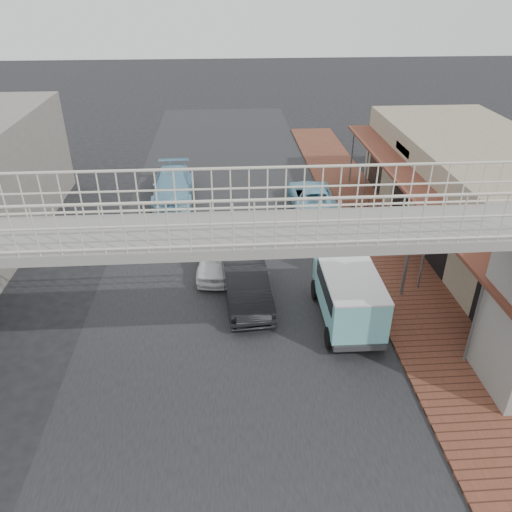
{
  "coord_description": "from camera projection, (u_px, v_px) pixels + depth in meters",
  "views": [
    {
      "loc": [
        -0.15,
        -14.09,
        10.26
      ],
      "look_at": [
        0.87,
        0.8,
        1.8
      ],
      "focal_mm": 35.0,
      "sensor_mm": 36.0,
      "label": 1
    }
  ],
  "objects": [
    {
      "name": "sidewalk",
      "position": [
        390.0,
        262.0,
        20.26
      ],
      "size": [
        3.0,
        40.0,
        0.1
      ],
      "primitive_type": "cube",
      "color": "brown",
      "rests_on": "ground"
    },
    {
      "name": "white_hatchback",
      "position": [
        218.0,
        255.0,
        19.57
      ],
      "size": [
        1.74,
        3.78,
        1.26
      ],
      "primitive_type": "imported",
      "rotation": [
        0.0,
        0.0,
        -0.07
      ],
      "color": "white",
      "rests_on": "ground"
    },
    {
      "name": "shophouse_row",
      "position": [
        496.0,
        205.0,
        20.42
      ],
      "size": [
        7.2,
        18.0,
        4.0
      ],
      "color": "gray",
      "rests_on": "ground"
    },
    {
      "name": "road_strip",
      "position": [
        233.0,
        313.0,
        17.29
      ],
      "size": [
        10.0,
        60.0,
        0.01
      ],
      "primitive_type": "cube",
      "color": "black",
      "rests_on": "ground"
    },
    {
      "name": "angkot_curb",
      "position": [
        312.0,
        196.0,
        24.75
      ],
      "size": [
        2.19,
        4.6,
        1.27
      ],
      "primitive_type": "imported",
      "rotation": [
        0.0,
        0.0,
        3.12
      ],
      "color": "#7ABAD4",
      "rests_on": "ground"
    },
    {
      "name": "ground",
      "position": [
        233.0,
        313.0,
        17.29
      ],
      "size": [
        120.0,
        120.0,
        0.0
      ],
      "primitive_type": "plane",
      "color": "black",
      "rests_on": "ground"
    },
    {
      "name": "motorcycle_near",
      "position": [
        358.0,
        211.0,
        23.35
      ],
      "size": [
        1.92,
        0.78,
        0.99
      ],
      "primitive_type": "imported",
      "rotation": [
        0.0,
        0.0,
        1.5
      ],
      "color": "black",
      "rests_on": "sidewalk"
    },
    {
      "name": "motorcycle_far",
      "position": [
        383.0,
        215.0,
        22.89
      ],
      "size": [
        1.75,
        0.92,
        1.01
      ],
      "primitive_type": "imported",
      "rotation": [
        0.0,
        0.0,
        1.29
      ],
      "color": "black",
      "rests_on": "sidewalk"
    },
    {
      "name": "footbridge",
      "position": [
        234.0,
        304.0,
        12.25
      ],
      "size": [
        16.4,
        2.4,
        6.34
      ],
      "color": "gray",
      "rests_on": "ground"
    },
    {
      "name": "angkot_far",
      "position": [
        173.0,
        185.0,
        25.82
      ],
      "size": [
        2.15,
        4.96,
        1.42
      ],
      "primitive_type": "imported",
      "rotation": [
        0.0,
        0.0,
        0.03
      ],
      "color": "#75ADCB",
      "rests_on": "ground"
    },
    {
      "name": "angkot_van",
      "position": [
        349.0,
        291.0,
        16.28
      ],
      "size": [
        1.86,
        3.97,
        1.94
      ],
      "rotation": [
        0.0,
        0.0,
        -0.01
      ],
      "color": "black",
      "rests_on": "ground"
    },
    {
      "name": "arrow_sign",
      "position": [
        435.0,
        224.0,
        16.98
      ],
      "size": [
        2.02,
        1.32,
        3.37
      ],
      "rotation": [
        0.0,
        0.0,
        0.19
      ],
      "color": "#59595B",
      "rests_on": "sidewalk"
    },
    {
      "name": "dark_sedan",
      "position": [
        245.0,
        283.0,
        17.69
      ],
      "size": [
        1.86,
        4.38,
        1.4
      ],
      "primitive_type": "imported",
      "rotation": [
        0.0,
        0.0,
        0.09
      ],
      "color": "black",
      "rests_on": "ground"
    }
  ]
}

